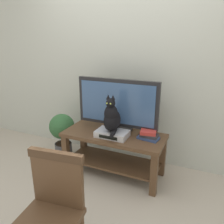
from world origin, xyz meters
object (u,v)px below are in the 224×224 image
at_px(book_stack, 149,135).
at_px(media_box, 112,134).
at_px(tv_stand, 114,146).
at_px(wooden_chair, 51,208).
at_px(tv, 117,105).
at_px(cat, 112,118).
at_px(potted_plant, 62,132).

bearing_deg(book_stack, media_box, -165.21).
bearing_deg(tv_stand, wooden_chair, -85.32).
distance_m(tv, media_box, 0.35).
bearing_deg(tv, cat, -84.99).
height_order(tv_stand, media_box, media_box).
height_order(media_box, potted_plant, potted_plant).
relative_size(tv, potted_plant, 1.58).
bearing_deg(tv_stand, tv, 89.99).
relative_size(media_box, cat, 0.84).
bearing_deg(tv, tv_stand, -90.01).
bearing_deg(media_box, cat, -85.21).
height_order(tv_stand, cat, cat).
distance_m(tv_stand, tv, 0.50).
distance_m(media_box, wooden_chair, 1.21).
distance_m(cat, book_stack, 0.46).
relative_size(tv_stand, media_box, 3.30).
xyz_separation_m(media_box, wooden_chair, (0.09, -1.21, -0.05)).
height_order(book_stack, potted_plant, book_stack).
distance_m(media_box, potted_plant, 0.88).
bearing_deg(media_box, tv_stand, 101.07).
bearing_deg(book_stack, cat, -163.41).
height_order(tv_stand, potted_plant, potted_plant).
xyz_separation_m(wooden_chair, book_stack, (0.31, 1.32, 0.06)).
bearing_deg(cat, tv, 95.01).
bearing_deg(potted_plant, wooden_chair, -56.17).
height_order(tv_stand, tv, tv).
distance_m(wooden_chair, potted_plant, 1.68).
bearing_deg(media_box, wooden_chair, -85.76).
height_order(tv, wooden_chair, tv).
bearing_deg(book_stack, wooden_chair, -103.26).
relative_size(tv, wooden_chair, 1.12).
distance_m(tv, potted_plant, 0.96).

